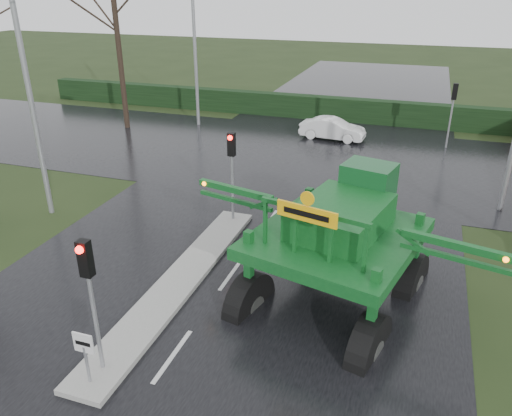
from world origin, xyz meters
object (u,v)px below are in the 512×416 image
(street_light_left_near, at_px, (30,58))
(traffic_signal_far, at_px, (453,101))
(white_sedan, at_px, (332,139))
(keep_left_sign, at_px, (85,350))
(traffic_signal_near, at_px, (88,279))
(crop_sprayer, at_px, (253,229))
(traffic_signal_mid, at_px, (232,158))
(street_light_left_far, at_px, (199,26))

(street_light_left_near, bearing_deg, traffic_signal_far, 43.63)
(street_light_left_near, xyz_separation_m, white_sedan, (8.40, 13.57, -5.99))
(keep_left_sign, height_order, white_sedan, keep_left_sign)
(traffic_signal_near, bearing_deg, crop_sprayer, 57.81)
(traffic_signal_near, bearing_deg, traffic_signal_mid, 90.00)
(traffic_signal_near, distance_m, traffic_signal_mid, 8.50)
(street_light_left_near, bearing_deg, traffic_signal_mid, 12.21)
(traffic_signal_near, relative_size, street_light_left_far, 0.35)
(street_light_left_near, distance_m, street_light_left_far, 14.00)
(traffic_signal_near, height_order, traffic_signal_far, same)
(traffic_signal_mid, xyz_separation_m, traffic_signal_far, (7.80, 12.52, 0.00))
(traffic_signal_mid, relative_size, crop_sprayer, 0.41)
(traffic_signal_mid, distance_m, street_light_left_near, 7.83)
(street_light_left_far, distance_m, white_sedan, 10.33)
(white_sedan, bearing_deg, street_light_left_far, 91.69)
(traffic_signal_mid, xyz_separation_m, street_light_left_far, (-6.89, 12.51, 3.40))
(keep_left_sign, relative_size, traffic_signal_far, 0.38)
(keep_left_sign, xyz_separation_m, street_light_left_near, (-6.89, 7.50, 4.93))
(keep_left_sign, bearing_deg, traffic_signal_mid, 90.00)
(traffic_signal_mid, bearing_deg, street_light_left_near, -167.79)
(traffic_signal_mid, relative_size, white_sedan, 0.95)
(traffic_signal_near, height_order, white_sedan, traffic_signal_near)
(keep_left_sign, xyz_separation_m, street_light_left_far, (-6.89, 21.50, 4.93))
(traffic_signal_far, bearing_deg, crop_sprayer, 72.62)
(traffic_signal_mid, xyz_separation_m, white_sedan, (1.51, 12.08, -2.59))
(traffic_signal_far, bearing_deg, white_sedan, 3.99)
(street_light_left_far, bearing_deg, keep_left_sign, -72.22)
(traffic_signal_near, bearing_deg, traffic_signal_far, 69.64)
(traffic_signal_mid, distance_m, crop_sprayer, 5.24)
(traffic_signal_far, bearing_deg, keep_left_sign, 70.07)
(keep_left_sign, distance_m, traffic_signal_mid, 9.12)
(keep_left_sign, xyz_separation_m, traffic_signal_near, (0.00, 0.49, 1.53))
(traffic_signal_mid, relative_size, traffic_signal_far, 1.00)
(street_light_left_near, height_order, street_light_left_far, same)
(keep_left_sign, bearing_deg, crop_sprayer, 60.82)
(traffic_signal_mid, distance_m, street_light_left_far, 14.68)
(street_light_left_far, height_order, white_sedan, street_light_left_far)
(street_light_left_near, bearing_deg, white_sedan, 58.23)
(traffic_signal_near, relative_size, crop_sprayer, 0.41)
(keep_left_sign, height_order, street_light_left_far, street_light_left_far)
(street_light_left_near, relative_size, crop_sprayer, 1.15)
(keep_left_sign, relative_size, traffic_signal_mid, 0.38)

